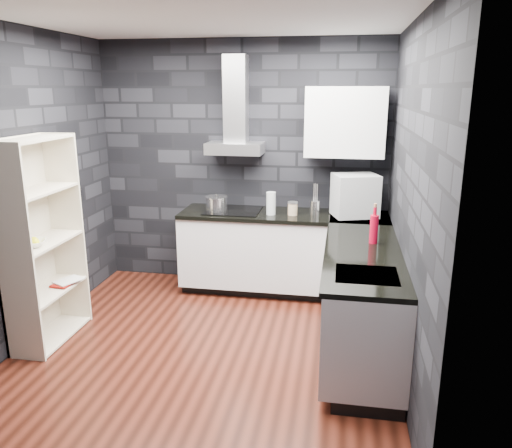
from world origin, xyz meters
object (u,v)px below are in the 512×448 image
(appliance_garage, at_px, (355,195))
(bookshelf, at_px, (42,242))
(red_bottle, at_px, (374,229))
(glass_vase, at_px, (271,203))
(fruit_bowl, at_px, (32,243))
(storage_jar, at_px, (293,209))
(utensil_crock, at_px, (315,207))
(pot, at_px, (217,204))

(appliance_garage, height_order, bookshelf, bookshelf)
(red_bottle, relative_size, bookshelf, 0.14)
(glass_vase, height_order, red_bottle, red_bottle)
(appliance_garage, xyz_separation_m, bookshelf, (-2.65, -1.37, -0.22))
(red_bottle, distance_m, fruit_bowl, 2.87)
(storage_jar, distance_m, utensil_crock, 0.25)
(glass_vase, height_order, appliance_garage, appliance_garage)
(storage_jar, xyz_separation_m, fruit_bowl, (-2.02, -1.48, -0.02))
(pot, xyz_separation_m, bookshelf, (-1.20, -1.36, -0.08))
(pot, xyz_separation_m, glass_vase, (0.60, -0.04, 0.04))
(pot, xyz_separation_m, fruit_bowl, (-1.20, -1.51, -0.04))
(red_bottle, bearing_deg, appliance_garage, 99.36)
(pot, xyz_separation_m, red_bottle, (1.60, -0.89, 0.04))
(storage_jar, bearing_deg, red_bottle, -47.92)
(pot, height_order, fruit_bowl, pot)
(bookshelf, bearing_deg, fruit_bowl, -86.58)
(appliance_garage, bearing_deg, utensil_crock, 151.11)
(appliance_garage, distance_m, red_bottle, 0.91)
(storage_jar, height_order, utensil_crock, utensil_crock)
(appliance_garage, bearing_deg, glass_vase, 165.06)
(red_bottle, xyz_separation_m, bookshelf, (-2.80, -0.47, -0.12))
(pot, relative_size, glass_vase, 0.96)
(appliance_garage, xyz_separation_m, red_bottle, (0.15, -0.89, -0.10))
(storage_jar, distance_m, appliance_garage, 0.66)
(storage_jar, xyz_separation_m, appliance_garage, (0.63, 0.03, 0.16))
(glass_vase, relative_size, fruit_bowl, 1.06)
(fruit_bowl, bearing_deg, bookshelf, 90.00)
(bookshelf, bearing_deg, pot, 52.06)
(bookshelf, bearing_deg, red_bottle, 13.01)
(pot, xyz_separation_m, utensil_crock, (1.05, 0.08, -0.01))
(utensil_crock, height_order, fruit_bowl, utensil_crock)
(appliance_garage, bearing_deg, bookshelf, -171.10)
(glass_vase, distance_m, red_bottle, 1.31)
(fruit_bowl, bearing_deg, glass_vase, 39.15)
(appliance_garage, bearing_deg, pot, 161.94)
(glass_vase, xyz_separation_m, storage_jar, (0.23, 0.02, -0.06))
(glass_vase, distance_m, fruit_bowl, 2.32)
(glass_vase, height_order, fruit_bowl, glass_vase)
(storage_jar, relative_size, bookshelf, 0.07)
(pot, relative_size, red_bottle, 0.94)
(storage_jar, bearing_deg, fruit_bowl, -143.71)
(storage_jar, relative_size, appliance_garage, 0.29)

